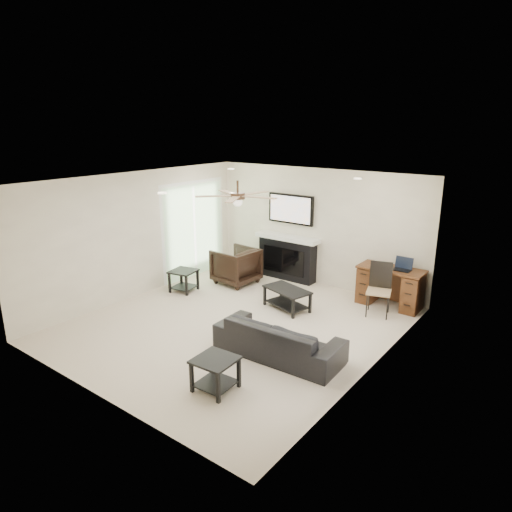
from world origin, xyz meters
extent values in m
plane|color=beige|center=(0.00, 0.00, 0.00)|extent=(5.50, 5.50, 0.00)
cube|color=white|center=(0.00, 0.00, 2.50)|extent=(5.00, 5.50, 0.04)
cube|color=silver|center=(0.00, 2.75, 1.25)|extent=(5.00, 0.04, 2.50)
cube|color=silver|center=(0.00, -2.75, 1.25)|extent=(5.00, 0.04, 2.50)
cube|color=silver|center=(-2.50, 0.00, 1.25)|extent=(0.04, 5.50, 2.50)
cube|color=silver|center=(2.50, 0.00, 1.25)|extent=(0.04, 5.50, 2.50)
cube|color=silver|center=(2.45, 0.10, 1.23)|extent=(0.04, 5.10, 2.40)
cube|color=#93BC89|center=(-2.46, 1.55, 1.05)|extent=(0.04, 1.80, 2.10)
cylinder|color=#382619|center=(0.00, 0.10, 2.25)|extent=(1.40, 1.40, 0.30)
imported|color=black|center=(1.23, -0.47, 0.29)|extent=(1.98, 0.84, 0.57)
imported|color=black|center=(-1.37, 1.68, 0.39)|extent=(0.91, 0.89, 0.78)
cube|color=black|center=(0.33, 1.13, 0.20)|extent=(1.00, 0.72, 0.40)
cube|color=black|center=(1.08, -1.72, 0.23)|extent=(0.55, 0.55, 0.45)
cube|color=black|center=(-1.92, 0.63, 0.23)|extent=(0.59, 0.59, 0.45)
cube|color=black|center=(-0.63, 2.58, 0.95)|extent=(1.52, 0.34, 1.91)
cube|color=#39210E|center=(1.82, 2.44, 0.38)|extent=(1.22, 0.56, 0.76)
cube|color=black|center=(1.82, 1.89, 0.48)|extent=(0.53, 0.54, 0.97)
cube|color=black|center=(2.02, 2.42, 0.88)|extent=(0.33, 0.24, 0.23)
camera|label=1|loc=(4.71, -5.64, 3.40)|focal=32.00mm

